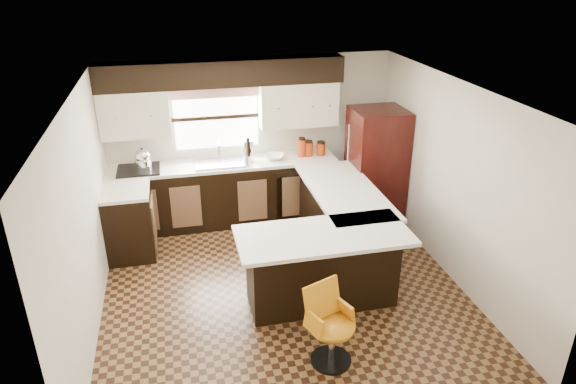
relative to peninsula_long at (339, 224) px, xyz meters
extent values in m
plane|color=#49301A|center=(-0.90, -0.62, -0.45)|extent=(4.40, 4.40, 0.00)
plane|color=silver|center=(-0.90, -0.62, 1.95)|extent=(4.40, 4.40, 0.00)
plane|color=beige|center=(-0.90, 1.58, 0.75)|extent=(4.40, 0.00, 4.40)
plane|color=beige|center=(-0.90, -2.83, 0.75)|extent=(4.40, 0.00, 4.40)
plane|color=beige|center=(-3.00, -0.62, 0.75)|extent=(0.00, 4.40, 4.40)
plane|color=beige|center=(1.20, -0.62, 0.75)|extent=(0.00, 4.40, 4.40)
cube|color=black|center=(-1.35, 1.28, 0.00)|extent=(3.30, 0.60, 0.90)
cube|color=black|center=(-2.70, 0.62, 0.00)|extent=(0.60, 0.70, 0.90)
cube|color=silver|center=(-1.35, 1.28, 0.47)|extent=(3.30, 0.60, 0.04)
cube|color=silver|center=(-2.70, 0.62, 0.47)|extent=(0.60, 0.70, 0.04)
cube|color=black|center=(-1.30, 1.40, 1.77)|extent=(3.40, 0.35, 0.36)
cube|color=beige|center=(-2.52, 1.40, 1.27)|extent=(0.94, 0.35, 0.64)
cube|color=beige|center=(-0.22, 1.40, 1.27)|extent=(1.14, 0.35, 0.64)
cube|color=white|center=(-1.40, 1.56, 1.10)|extent=(1.20, 0.02, 0.90)
cube|color=#D19B93|center=(-1.40, 1.52, 1.49)|extent=(1.30, 0.06, 0.18)
cube|color=#B2B2B7|center=(-1.40, 1.25, 0.51)|extent=(0.75, 0.45, 0.03)
cube|color=black|center=(-0.35, 0.99, -0.02)|extent=(0.58, 0.03, 0.78)
cube|color=black|center=(-2.55, 1.25, 0.51)|extent=(0.58, 0.50, 0.02)
cube|color=black|center=(0.00, 0.00, 0.00)|extent=(0.60, 1.95, 0.90)
cube|color=black|center=(-0.53, -0.97, 0.00)|extent=(1.65, 0.60, 0.90)
cube|color=silver|center=(0.05, 0.00, 0.47)|extent=(0.84, 1.95, 0.04)
cube|color=silver|center=(-0.55, -1.06, 0.47)|extent=(1.89, 0.84, 0.04)
cube|color=black|center=(0.81, 0.82, 0.41)|extent=(0.74, 0.71, 1.73)
cylinder|color=silver|center=(-0.99, 1.28, 0.66)|extent=(0.15, 0.15, 0.32)
imported|color=white|center=(-0.60, 1.28, 0.53)|extent=(0.36, 0.36, 0.07)
cylinder|color=#9F300A|center=(-0.19, 1.30, 0.63)|extent=(0.12, 0.12, 0.26)
cylinder|color=#9F300A|center=(-0.08, 1.30, 0.60)|extent=(0.13, 0.13, 0.21)
cylinder|color=#9F300A|center=(0.11, 1.30, 0.59)|extent=(0.14, 0.14, 0.18)
camera|label=1|loc=(-2.00, -5.69, 3.19)|focal=32.00mm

